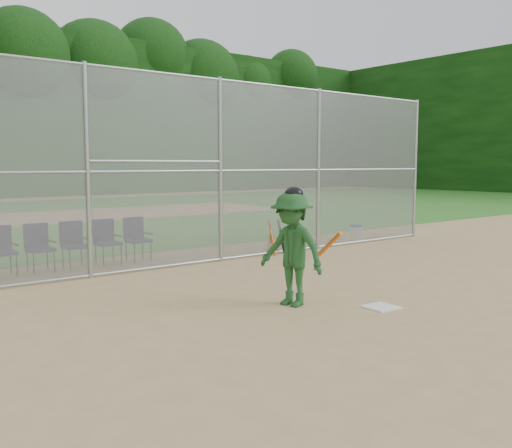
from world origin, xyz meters
TOP-DOWN VIEW (x-y plane):
  - ground at (0.00, 0.00)m, footprint 100.00×100.00m
  - grass_strip at (0.00, 18.00)m, footprint 100.00×100.00m
  - dirt_patch_far at (0.00, 18.00)m, footprint 24.00×24.00m
  - backstop_fence at (0.00, 5.00)m, footprint 16.09×0.09m
  - home_plate at (0.50, 0.13)m, footprint 0.47×0.47m
  - batter_at_plate at (-0.44, 1.08)m, footprint 0.99×1.38m
  - water_cooler at (5.88, 5.40)m, footprint 0.37×0.37m
  - spare_bats at (2.75, 4.97)m, footprint 0.66×0.34m
  - chair_2 at (-3.25, 6.19)m, footprint 0.54×0.52m
  - chair_3 at (-2.54, 6.19)m, footprint 0.54×0.52m
  - chair_4 at (-1.82, 6.19)m, footprint 0.54×0.52m
  - chair_5 at (-1.11, 6.19)m, footprint 0.54×0.52m
  - chair_6 at (-0.39, 6.19)m, footprint 0.54×0.52m

SIDE VIEW (x-z plane):
  - ground at x=0.00m, z-range 0.00..0.00m
  - grass_strip at x=0.00m, z-range 0.01..0.01m
  - dirt_patch_far at x=0.00m, z-range 0.01..0.01m
  - home_plate at x=0.50m, z-range 0.00..0.02m
  - water_cooler at x=5.88m, z-range 0.00..0.46m
  - spare_bats at x=2.75m, z-range 0.00..0.83m
  - chair_2 at x=-3.25m, z-range 0.00..0.96m
  - chair_3 at x=-2.54m, z-range 0.00..0.96m
  - chair_4 at x=-1.82m, z-range 0.00..0.96m
  - chair_5 at x=-1.11m, z-range 0.00..0.96m
  - chair_6 at x=-0.39m, z-range 0.00..0.96m
  - batter_at_plate at x=-0.44m, z-range -0.03..1.78m
  - backstop_fence at x=0.00m, z-range 0.07..4.07m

